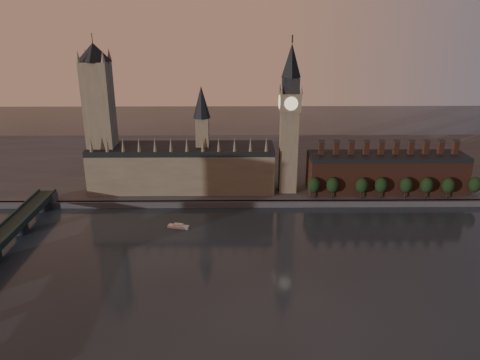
{
  "coord_description": "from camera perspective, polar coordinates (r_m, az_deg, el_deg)",
  "views": [
    {
      "loc": [
        -26.87,
        -203.04,
        124.89
      ],
      "look_at": [
        -24.27,
        55.0,
        31.91
      ],
      "focal_mm": 35.0,
      "sensor_mm": 36.0,
      "label": 1
    }
  ],
  "objects": [
    {
      "name": "victoria_tower",
      "position": [
        337.86,
        -16.72,
        7.75
      ],
      "size": [
        24.0,
        24.0,
        108.0
      ],
      "color": "#7C7258",
      "rests_on": "north_bank"
    },
    {
      "name": "north_bank",
      "position": [
        401.31,
        3.29,
        1.95
      ],
      "size": [
        900.0,
        182.0,
        4.0
      ],
      "color": "#48494D",
      "rests_on": "ground"
    },
    {
      "name": "big_ben",
      "position": [
        322.47,
        6.05,
        7.52
      ],
      "size": [
        15.0,
        15.0,
        107.0
      ],
      "color": "#7C7258",
      "rests_on": "north_bank"
    },
    {
      "name": "palace_of_westminster",
      "position": [
        336.4,
        -6.96,
        1.79
      ],
      "size": [
        130.0,
        30.3,
        74.0
      ],
      "color": "#7C7258",
      "rests_on": "north_bank"
    },
    {
      "name": "embankment_tree_7",
      "position": [
        358.21,
        26.72,
        -0.5
      ],
      "size": [
        8.6,
        8.6,
        14.88
      ],
      "color": "black",
      "rests_on": "north_bank"
    },
    {
      "name": "embankment_tree_6",
      "position": [
        348.44,
        24.05,
        -0.62
      ],
      "size": [
        8.6,
        8.6,
        14.88
      ],
      "color": "black",
      "rests_on": "north_bank"
    },
    {
      "name": "embankment_tree_2",
      "position": [
        328.91,
        14.63,
        -0.66
      ],
      "size": [
        8.6,
        8.6,
        14.88
      ],
      "color": "black",
      "rests_on": "north_bank"
    },
    {
      "name": "chimney_block",
      "position": [
        347.68,
        17.36,
        0.95
      ],
      "size": [
        110.0,
        25.0,
        37.0
      ],
      "color": "#4B281D",
      "rests_on": "north_bank"
    },
    {
      "name": "embankment_tree_1",
      "position": [
        325.39,
        11.24,
        -0.61
      ],
      "size": [
        8.6,
        8.6,
        14.88
      ],
      "color": "black",
      "rests_on": "north_bank"
    },
    {
      "name": "embankment_tree_3",
      "position": [
        333.16,
        16.83,
        -0.61
      ],
      "size": [
        8.6,
        8.6,
        14.88
      ],
      "color": "black",
      "rests_on": "north_bank"
    },
    {
      "name": "river_boat",
      "position": [
        290.64,
        -7.52,
        -5.6
      ],
      "size": [
        13.43,
        6.55,
        2.59
      ],
      "rotation": [
        0.0,
        0.0,
        -0.23
      ],
      "color": "silver",
      "rests_on": "ground"
    },
    {
      "name": "embankment_tree_4",
      "position": [
        338.75,
        19.61,
        -0.59
      ],
      "size": [
        8.6,
        8.6,
        14.88
      ],
      "color": "black",
      "rests_on": "north_bank"
    },
    {
      "name": "embankment_tree_0",
      "position": [
        322.95,
        9.01,
        -0.62
      ],
      "size": [
        8.6,
        8.6,
        14.88
      ],
      "color": "black",
      "rests_on": "north_bank"
    },
    {
      "name": "ground",
      "position": [
        239.88,
        6.07,
        -11.68
      ],
      "size": [
        900.0,
        900.0,
        0.0
      ],
      "primitive_type": "plane",
      "color": "black",
      "rests_on": "ground"
    },
    {
      "name": "embankment_tree_5",
      "position": [
        343.58,
        21.81,
        -0.58
      ],
      "size": [
        8.6,
        8.6,
        14.88
      ],
      "color": "black",
      "rests_on": "north_bank"
    }
  ]
}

